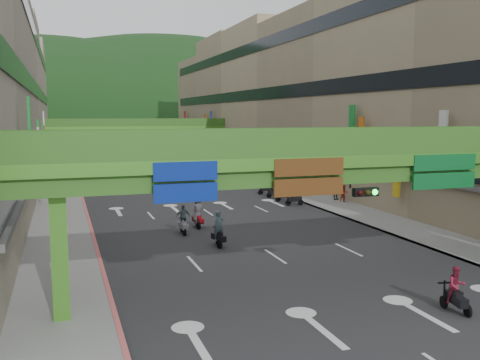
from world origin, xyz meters
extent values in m
plane|color=black|center=(0.00, 0.00, 0.00)|extent=(320.00, 320.00, 0.00)
cube|color=#28282B|center=(0.00, 50.00, 0.01)|extent=(18.00, 140.00, 0.02)
cube|color=gray|center=(-11.00, 50.00, 0.07)|extent=(4.00, 140.00, 0.15)
cube|color=gray|center=(11.00, 50.00, 0.07)|extent=(4.00, 140.00, 0.15)
cube|color=#CC5959|center=(-9.10, 50.00, 0.09)|extent=(0.20, 140.00, 0.18)
cube|color=gray|center=(9.10, 50.00, 0.09)|extent=(0.20, 140.00, 0.18)
cube|color=black|center=(-12.95, 50.00, 4.20)|extent=(0.08, 90.25, 1.40)
cube|color=black|center=(-12.95, 50.00, 10.20)|extent=(0.08, 90.25, 1.40)
cube|color=black|center=(-12.95, 50.00, 16.20)|extent=(0.08, 90.25, 1.40)
cube|color=gray|center=(19.00, 50.00, 9.50)|extent=(12.00, 95.00, 19.00)
cube|color=black|center=(12.95, 50.00, 4.20)|extent=(0.08, 90.25, 1.40)
cube|color=black|center=(12.95, 50.00, 10.20)|extent=(0.08, 90.25, 1.40)
cube|color=black|center=(12.95, 50.00, 16.20)|extent=(0.08, 90.25, 1.40)
cube|color=#4C9E2D|center=(0.00, 6.00, 5.75)|extent=(28.00, 2.20, 0.50)
cube|color=#387223|center=(0.00, 6.00, 5.15)|extent=(28.00, 1.76, 0.70)
cube|color=#4C9E2D|center=(-11.00, 6.00, 2.40)|extent=(0.60, 0.60, 4.80)
cube|color=#387223|center=(0.00, 4.96, 6.55)|extent=(28.00, 0.12, 1.10)
cube|color=#387223|center=(0.00, 7.04, 6.55)|extent=(28.00, 0.12, 1.10)
cube|color=navy|center=(-6.50, 4.92, 5.15)|extent=(2.40, 0.12, 1.50)
cube|color=#593314|center=(-1.50, 4.92, 5.15)|extent=(3.00, 0.12, 1.50)
cube|color=#0C5926|center=(5.00, 4.92, 5.15)|extent=(3.20, 0.12, 1.50)
cube|color=black|center=(1.00, 4.77, 4.50)|extent=(1.10, 0.28, 0.35)
cube|color=#4C9E2D|center=(0.00, 65.00, 5.75)|extent=(28.00, 2.20, 0.50)
cube|color=#387223|center=(0.00, 65.00, 5.15)|extent=(28.00, 1.76, 0.70)
cube|color=#4C9E2D|center=(-11.00, 65.00, 2.40)|extent=(0.60, 0.60, 4.80)
cube|color=#4C9E2D|center=(11.00, 65.00, 2.40)|extent=(0.60, 0.60, 4.80)
cube|color=#387223|center=(0.00, 63.96, 6.55)|extent=(28.00, 0.12, 1.10)
cube|color=#387223|center=(0.00, 66.04, 6.55)|extent=(28.00, 0.12, 1.10)
ellipsoid|color=#1C4419|center=(-15.00, 160.00, 0.00)|extent=(168.00, 140.00, 112.00)
ellipsoid|color=#1C4419|center=(25.00, 180.00, 0.00)|extent=(208.00, 176.00, 128.00)
cylinder|color=black|center=(0.00, 30.00, 6.20)|extent=(26.00, 0.03, 0.03)
cone|color=red|center=(-12.50, 30.00, 5.95)|extent=(0.36, 0.36, 0.40)
cone|color=gold|center=(-10.23, 30.00, 5.95)|extent=(0.36, 0.36, 0.40)
cone|color=#193FB2|center=(-7.95, 30.00, 5.95)|extent=(0.36, 0.36, 0.40)
cone|color=silver|center=(-5.68, 30.00, 5.95)|extent=(0.36, 0.36, 0.40)
cone|color=#198C33|center=(-3.41, 30.00, 5.95)|extent=(0.36, 0.36, 0.40)
cone|color=orange|center=(-1.14, 30.00, 5.95)|extent=(0.36, 0.36, 0.40)
cone|color=red|center=(1.14, 30.00, 5.95)|extent=(0.36, 0.36, 0.40)
cone|color=gold|center=(3.41, 30.00, 5.95)|extent=(0.36, 0.36, 0.40)
cone|color=#193FB2|center=(5.68, 30.00, 5.95)|extent=(0.36, 0.36, 0.40)
cone|color=silver|center=(7.95, 30.00, 5.95)|extent=(0.36, 0.36, 0.40)
cone|color=#198C33|center=(10.23, 30.00, 5.95)|extent=(0.36, 0.36, 0.40)
cone|color=orange|center=(12.50, 30.00, 5.95)|extent=(0.36, 0.36, 0.40)
cube|color=black|center=(-2.28, 15.14, 0.55)|extent=(0.59, 1.34, 0.35)
cube|color=black|center=(-2.28, 15.14, 0.80)|extent=(0.40, 0.60, 0.18)
cube|color=black|center=(-2.17, 15.68, 1.05)|extent=(0.55, 0.16, 0.06)
cylinder|color=black|center=(-2.17, 15.68, 0.25)|extent=(0.19, 0.51, 0.50)
cylinder|color=black|center=(-2.38, 14.60, 0.25)|extent=(0.19, 0.51, 0.50)
imported|color=#455A65|center=(-2.28, 15.14, 1.23)|extent=(0.71, 0.53, 1.75)
cube|color=black|center=(3.51, 2.13, 0.55)|extent=(0.60, 1.34, 0.35)
cube|color=black|center=(3.51, 2.13, 0.80)|extent=(0.40, 0.60, 0.18)
cube|color=black|center=(3.40, 2.67, 1.05)|extent=(0.55, 0.17, 0.06)
cylinder|color=black|center=(3.40, 2.67, 0.25)|extent=(0.20, 0.51, 0.50)
cylinder|color=black|center=(3.62, 1.59, 0.25)|extent=(0.20, 0.51, 0.50)
imported|color=maroon|center=(3.51, 2.13, 1.10)|extent=(0.82, 0.70, 1.49)
cube|color=gray|center=(-3.53, 19.00, 0.55)|extent=(0.42, 1.32, 0.35)
cube|color=gray|center=(-3.53, 19.00, 0.80)|extent=(0.33, 0.56, 0.18)
cube|color=gray|center=(-3.50, 19.55, 1.05)|extent=(0.55, 0.09, 0.06)
cylinder|color=black|center=(-3.50, 19.55, 0.25)|extent=(0.13, 0.50, 0.50)
cylinder|color=black|center=(-3.56, 18.45, 0.25)|extent=(0.13, 0.50, 0.50)
imported|color=#2C373D|center=(-3.53, 19.00, 1.15)|extent=(0.95, 0.44, 1.60)
cube|color=maroon|center=(-2.15, 20.60, 0.55)|extent=(0.58, 1.34, 0.35)
cube|color=maroon|center=(-2.15, 20.60, 0.80)|extent=(0.40, 0.60, 0.18)
cube|color=maroon|center=(-2.05, 21.14, 1.05)|extent=(0.55, 0.16, 0.06)
cylinder|color=black|center=(-2.05, 21.14, 0.25)|extent=(0.19, 0.51, 0.50)
cylinder|color=black|center=(-2.25, 20.06, 0.25)|extent=(0.19, 0.51, 0.50)
imported|color=#413F46|center=(-2.15, 20.60, 1.27)|extent=(0.99, 0.74, 1.84)
cube|color=black|center=(7.80, 26.70, 0.55)|extent=(1.34, 0.52, 0.35)
cube|color=black|center=(7.80, 26.70, 0.80)|extent=(0.59, 0.37, 0.18)
cube|color=black|center=(8.34, 26.62, 1.05)|extent=(0.13, 0.55, 0.06)
cylinder|color=black|center=(8.34, 26.62, 0.25)|extent=(0.51, 0.17, 0.50)
cylinder|color=black|center=(7.26, 26.78, 0.25)|extent=(0.51, 0.17, 0.50)
cube|color=black|center=(7.80, 28.90, 0.55)|extent=(1.34, 0.52, 0.35)
cube|color=black|center=(7.80, 28.90, 0.80)|extent=(0.59, 0.37, 0.18)
cube|color=black|center=(8.34, 28.82, 1.05)|extent=(0.13, 0.55, 0.06)
cylinder|color=black|center=(8.34, 28.82, 0.25)|extent=(0.51, 0.17, 0.50)
cylinder|color=black|center=(7.26, 28.98, 0.25)|extent=(0.51, 0.17, 0.50)
cube|color=black|center=(7.80, 31.10, 0.55)|extent=(1.34, 0.52, 0.35)
cube|color=black|center=(7.80, 31.10, 0.80)|extent=(0.59, 0.37, 0.18)
cube|color=black|center=(8.34, 31.02, 1.05)|extent=(0.13, 0.55, 0.06)
cylinder|color=black|center=(8.34, 31.02, 0.25)|extent=(0.51, 0.17, 0.50)
cylinder|color=black|center=(7.26, 31.18, 0.25)|extent=(0.51, 0.17, 0.50)
cube|color=black|center=(7.80, 33.30, 0.55)|extent=(1.34, 0.52, 0.35)
cube|color=black|center=(7.80, 33.30, 0.80)|extent=(0.59, 0.37, 0.18)
cube|color=black|center=(8.34, 33.22, 1.05)|extent=(0.13, 0.55, 0.06)
cylinder|color=black|center=(8.34, 33.22, 0.25)|extent=(0.51, 0.17, 0.50)
cylinder|color=black|center=(7.26, 33.38, 0.25)|extent=(0.51, 0.17, 0.50)
imported|color=#B0AEB7|center=(-5.96, 45.61, 0.68)|extent=(1.89, 4.28, 1.37)
imported|color=#DF9700|center=(3.37, 53.05, 0.73)|extent=(1.91, 4.36, 1.46)
imported|color=#C6462D|center=(12.20, 26.13, 0.80)|extent=(0.81, 0.65, 1.61)
imported|color=black|center=(12.20, 27.61, 0.90)|extent=(1.08, 0.52, 1.80)
imported|color=navy|center=(9.80, 30.97, 0.91)|extent=(1.01, 0.90, 1.81)
camera|label=1|loc=(-10.80, -14.16, 7.65)|focal=40.00mm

